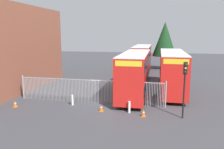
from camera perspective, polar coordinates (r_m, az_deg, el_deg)
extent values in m
plane|color=#3D3D42|center=(28.61, 1.63, -2.55)|extent=(100.00, 100.00, 0.00)
cylinder|color=gray|center=(23.98, -21.45, -3.08)|extent=(0.06, 0.06, 2.20)
cylinder|color=gray|center=(23.91, -21.17, -3.10)|extent=(0.06, 0.06, 2.20)
cylinder|color=gray|center=(23.83, -20.89, -3.12)|extent=(0.06, 0.06, 2.20)
cylinder|color=gray|center=(23.76, -20.61, -3.15)|extent=(0.06, 0.06, 2.20)
cylinder|color=gray|center=(23.69, -20.32, -3.17)|extent=(0.06, 0.06, 2.20)
cylinder|color=gray|center=(23.61, -20.03, -3.19)|extent=(0.06, 0.06, 2.20)
cylinder|color=gray|center=(23.54, -19.74, -3.21)|extent=(0.06, 0.06, 2.20)
cylinder|color=gray|center=(23.47, -19.45, -3.24)|extent=(0.06, 0.06, 2.20)
cylinder|color=gray|center=(23.40, -19.16, -3.26)|extent=(0.06, 0.06, 2.20)
cylinder|color=gray|center=(23.33, -18.86, -3.28)|extent=(0.06, 0.06, 2.20)
cylinder|color=gray|center=(23.26, -18.57, -3.30)|extent=(0.06, 0.06, 2.20)
cylinder|color=gray|center=(23.19, -18.27, -3.32)|extent=(0.06, 0.06, 2.20)
cylinder|color=gray|center=(23.12, -17.97, -3.35)|extent=(0.06, 0.06, 2.20)
cylinder|color=gray|center=(23.05, -17.66, -3.37)|extent=(0.06, 0.06, 2.20)
cylinder|color=gray|center=(22.98, -17.36, -3.39)|extent=(0.06, 0.06, 2.20)
cylinder|color=gray|center=(22.92, -17.05, -3.41)|extent=(0.06, 0.06, 2.20)
cylinder|color=gray|center=(22.85, -16.75, -3.44)|extent=(0.06, 0.06, 2.20)
cylinder|color=gray|center=(22.79, -16.44, -3.46)|extent=(0.06, 0.06, 2.20)
cylinder|color=gray|center=(22.72, -16.13, -3.48)|extent=(0.06, 0.06, 2.20)
cylinder|color=gray|center=(22.66, -15.81, -3.50)|extent=(0.06, 0.06, 2.20)
cylinder|color=gray|center=(22.59, -15.50, -3.53)|extent=(0.06, 0.06, 2.20)
cylinder|color=gray|center=(22.53, -15.18, -3.55)|extent=(0.06, 0.06, 2.20)
cylinder|color=gray|center=(22.47, -14.86, -3.57)|extent=(0.06, 0.06, 2.20)
cylinder|color=gray|center=(22.41, -14.54, -3.60)|extent=(0.06, 0.06, 2.20)
cylinder|color=gray|center=(22.35, -14.22, -3.62)|extent=(0.06, 0.06, 2.20)
cylinder|color=gray|center=(22.29, -13.90, -3.64)|extent=(0.06, 0.06, 2.20)
cylinder|color=gray|center=(22.23, -13.57, -3.66)|extent=(0.06, 0.06, 2.20)
cylinder|color=gray|center=(22.17, -13.24, -3.69)|extent=(0.06, 0.06, 2.20)
cylinder|color=gray|center=(22.11, -12.91, -3.71)|extent=(0.06, 0.06, 2.20)
cylinder|color=gray|center=(22.06, -12.58, -3.73)|extent=(0.06, 0.06, 2.20)
cylinder|color=gray|center=(22.00, -12.25, -3.75)|extent=(0.06, 0.06, 2.20)
cylinder|color=gray|center=(21.94, -11.92, -3.78)|extent=(0.06, 0.06, 2.20)
cylinder|color=gray|center=(21.89, -11.58, -3.80)|extent=(0.06, 0.06, 2.20)
cylinder|color=gray|center=(21.84, -11.24, -3.82)|extent=(0.06, 0.06, 2.20)
cylinder|color=gray|center=(21.78, -10.91, -3.85)|extent=(0.06, 0.06, 2.20)
cylinder|color=gray|center=(21.73, -10.56, -3.87)|extent=(0.06, 0.06, 2.20)
cylinder|color=gray|center=(21.68, -10.22, -3.89)|extent=(0.06, 0.06, 2.20)
cylinder|color=gray|center=(21.63, -9.88, -3.91)|extent=(0.06, 0.06, 2.20)
cylinder|color=gray|center=(21.58, -9.53, -3.94)|extent=(0.06, 0.06, 2.20)
cylinder|color=gray|center=(21.53, -9.18, -3.96)|extent=(0.06, 0.06, 2.20)
cylinder|color=gray|center=(21.48, -8.84, -3.98)|extent=(0.06, 0.06, 2.20)
cylinder|color=gray|center=(21.43, -8.49, -4.00)|extent=(0.06, 0.06, 2.20)
cylinder|color=gray|center=(21.38, -8.13, -4.03)|extent=(0.06, 0.06, 2.20)
cylinder|color=gray|center=(21.34, -7.78, -4.05)|extent=(0.06, 0.06, 2.20)
cylinder|color=gray|center=(21.29, -7.42, -4.07)|extent=(0.06, 0.06, 2.20)
cylinder|color=gray|center=(21.25, -7.07, -4.09)|extent=(0.06, 0.06, 2.20)
cylinder|color=gray|center=(21.21, -6.71, -4.11)|extent=(0.06, 0.06, 2.20)
cylinder|color=gray|center=(21.16, -6.35, -4.14)|extent=(0.06, 0.06, 2.20)
cylinder|color=gray|center=(21.12, -5.99, -4.16)|extent=(0.06, 0.06, 2.20)
cylinder|color=gray|center=(21.08, -5.63, -4.18)|extent=(0.06, 0.06, 2.20)
cylinder|color=gray|center=(21.04, -5.26, -4.20)|extent=(0.06, 0.06, 2.20)
cylinder|color=gray|center=(21.00, -4.90, -4.22)|extent=(0.06, 0.06, 2.20)
cylinder|color=gray|center=(20.96, -4.53, -4.25)|extent=(0.06, 0.06, 2.20)
cylinder|color=gray|center=(20.92, -4.16, -4.27)|extent=(0.06, 0.06, 2.20)
cylinder|color=gray|center=(20.89, -3.79, -4.29)|extent=(0.06, 0.06, 2.20)
cylinder|color=gray|center=(20.85, -3.42, -4.31)|extent=(0.06, 0.06, 2.20)
cylinder|color=gray|center=(20.82, -3.05, -4.33)|extent=(0.06, 0.06, 2.20)
cylinder|color=gray|center=(20.78, -2.68, -4.35)|extent=(0.06, 0.06, 2.20)
cylinder|color=gray|center=(20.75, -2.30, -4.37)|extent=(0.06, 0.06, 2.20)
cylinder|color=gray|center=(20.72, -1.93, -4.39)|extent=(0.06, 0.06, 2.20)
cylinder|color=gray|center=(20.68, -1.55, -4.41)|extent=(0.06, 0.06, 2.20)
cylinder|color=gray|center=(20.65, -1.17, -4.44)|extent=(0.06, 0.06, 2.20)
cylinder|color=gray|center=(20.62, -0.79, -4.46)|extent=(0.06, 0.06, 2.20)
cylinder|color=gray|center=(20.59, -0.41, -4.48)|extent=(0.06, 0.06, 2.20)
cylinder|color=gray|center=(20.57, -0.03, -4.50)|extent=(0.06, 0.06, 2.20)
cylinder|color=gray|center=(20.54, 0.35, -4.52)|extent=(0.06, 0.06, 2.20)
cylinder|color=gray|center=(20.51, 0.74, -4.54)|extent=(0.06, 0.06, 2.20)
cylinder|color=gray|center=(20.49, 1.12, -4.56)|extent=(0.06, 0.06, 2.20)
cylinder|color=gray|center=(20.46, 1.51, -4.58)|extent=(0.06, 0.06, 2.20)
cylinder|color=gray|center=(20.44, 1.89, -4.60)|extent=(0.06, 0.06, 2.20)
cylinder|color=gray|center=(20.42, 2.28, -4.61)|extent=(0.06, 0.06, 2.20)
cylinder|color=gray|center=(20.40, 2.67, -4.63)|extent=(0.06, 0.06, 2.20)
cylinder|color=gray|center=(20.38, 3.06, -4.65)|extent=(0.06, 0.06, 2.20)
cylinder|color=gray|center=(20.36, 3.45, -4.67)|extent=(0.06, 0.06, 2.20)
cylinder|color=gray|center=(20.34, 3.84, -4.69)|extent=(0.06, 0.06, 2.20)
cylinder|color=gray|center=(20.32, 4.23, -4.71)|extent=(0.06, 0.06, 2.20)
cylinder|color=gray|center=(20.30, 4.62, -4.73)|extent=(0.06, 0.06, 2.20)
cylinder|color=gray|center=(20.29, 5.01, -4.74)|extent=(0.06, 0.06, 2.20)
cylinder|color=gray|center=(20.27, 5.41, -4.76)|extent=(0.06, 0.06, 2.20)
cylinder|color=gray|center=(20.26, 5.80, -4.78)|extent=(0.06, 0.06, 2.20)
cylinder|color=gray|center=(20.25, 6.20, -4.80)|extent=(0.06, 0.06, 2.20)
cylinder|color=gray|center=(20.23, 6.59, -4.81)|extent=(0.06, 0.06, 2.20)
cylinder|color=gray|center=(20.22, 6.99, -4.83)|extent=(0.06, 0.06, 2.20)
cylinder|color=gray|center=(20.21, 7.38, -4.85)|extent=(0.06, 0.06, 2.20)
cylinder|color=gray|center=(20.20, 7.78, -4.87)|extent=(0.06, 0.06, 2.20)
cylinder|color=gray|center=(20.19, 8.17, -4.88)|extent=(0.06, 0.06, 2.20)
cylinder|color=gray|center=(20.19, 8.57, -4.90)|extent=(0.06, 0.06, 2.20)
cylinder|color=gray|center=(20.18, 8.97, -4.91)|extent=(0.06, 0.06, 2.20)
cylinder|color=gray|center=(20.18, 9.36, -4.93)|extent=(0.06, 0.06, 2.20)
cylinder|color=gray|center=(20.17, 9.76, -4.94)|extent=(0.06, 0.06, 2.20)
cylinder|color=gray|center=(20.17, 10.16, -4.96)|extent=(0.06, 0.06, 2.20)
cylinder|color=gray|center=(20.17, 10.56, -4.97)|extent=(0.06, 0.06, 2.20)
cylinder|color=gray|center=(20.16, 10.96, -4.99)|extent=(0.06, 0.06, 2.20)
cylinder|color=gray|center=(20.16, 11.35, -5.00)|extent=(0.06, 0.06, 2.20)
cylinder|color=gray|center=(20.16, 11.75, -5.02)|extent=(0.06, 0.06, 2.20)
cylinder|color=gray|center=(20.17, 12.15, -5.03)|extent=(0.06, 0.06, 2.20)
cylinder|color=gray|center=(20.17, 12.55, -5.05)|extent=(0.06, 0.06, 2.20)
cylinder|color=gray|center=(20.17, 12.95, -5.06)|extent=(0.06, 0.06, 2.20)
cylinder|color=gray|center=(20.18, 13.34, -5.07)|extent=(0.06, 0.06, 2.20)
cylinder|color=gray|center=(20.85, -5.67, -1.46)|extent=(13.68, 0.07, 0.07)
cylinder|color=gray|center=(23.97, -21.47, -2.91)|extent=(0.14, 0.14, 2.35)
cylinder|color=gray|center=(20.16, 13.35, -4.87)|extent=(0.14, 0.14, 2.35)
cube|color=red|center=(23.51, 5.84, 0.44)|extent=(2.50, 10.80, 4.00)
cube|color=black|center=(23.66, 5.81, -1.47)|extent=(2.54, 10.37, 0.90)
cube|color=black|center=(23.34, 5.90, 3.34)|extent=(2.54, 10.37, 0.90)
cube|color=yellow|center=(18.01, 4.16, 2.77)|extent=(2.12, 0.12, 0.44)
cube|color=silver|center=(23.25, 5.93, 5.37)|extent=(2.50, 10.80, 0.08)
cylinder|color=black|center=(20.83, 1.76, -5.96)|extent=(0.30, 1.04, 1.04)
cylinder|color=black|center=(20.58, 7.84, -6.26)|extent=(0.30, 1.04, 1.04)
cylinder|color=black|center=(26.89, 4.10, -2.27)|extent=(0.30, 1.04, 1.04)
cylinder|color=black|center=(26.69, 8.79, -2.45)|extent=(0.30, 1.04, 1.04)
cube|color=red|center=(25.55, 14.86, 0.93)|extent=(2.50, 10.80, 4.00)
cube|color=black|center=(25.69, 14.78, -0.83)|extent=(2.54, 10.37, 0.90)
cube|color=black|center=(25.39, 14.99, 3.61)|extent=(2.54, 10.37, 0.90)
cube|color=yellow|center=(20.04, 15.86, 3.17)|extent=(2.12, 0.12, 0.44)
cube|color=silver|center=(25.32, 15.08, 5.47)|extent=(2.50, 10.80, 0.08)
cylinder|color=black|center=(22.61, 12.29, -4.89)|extent=(0.30, 1.04, 1.04)
cylinder|color=black|center=(22.76, 17.86, -5.06)|extent=(0.30, 1.04, 1.04)
cylinder|color=black|center=(28.77, 12.21, -1.65)|extent=(0.30, 1.04, 1.04)
cylinder|color=black|center=(28.88, 16.58, -1.80)|extent=(0.30, 1.04, 1.04)
cube|color=#B70C0C|center=(36.87, 7.58, 3.96)|extent=(2.50, 10.80, 4.00)
cube|color=black|center=(36.97, 7.55, 2.72)|extent=(2.54, 10.37, 0.90)
cube|color=black|center=(36.76, 7.62, 5.82)|extent=(2.54, 10.37, 0.90)
cube|color=yellow|center=(31.41, 6.92, 5.91)|extent=(2.12, 0.12, 0.44)
cube|color=silver|center=(36.71, 7.65, 7.11)|extent=(2.50, 10.80, 0.08)
cylinder|color=black|center=(33.92, 5.23, 0.34)|extent=(0.30, 1.04, 1.04)
cylinder|color=black|center=(33.75, 8.94, 0.20)|extent=(0.30, 1.04, 1.04)
cylinder|color=black|center=(40.13, 6.26, 1.86)|extent=(0.30, 1.04, 1.04)
cylinder|color=black|center=(39.98, 9.40, 1.75)|extent=(0.30, 1.04, 1.04)
cylinder|color=silver|center=(20.70, -9.95, -6.35)|extent=(0.20, 0.20, 0.95)
cylinder|color=silver|center=(18.57, 4.37, -8.18)|extent=(0.20, 0.20, 0.95)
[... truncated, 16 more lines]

